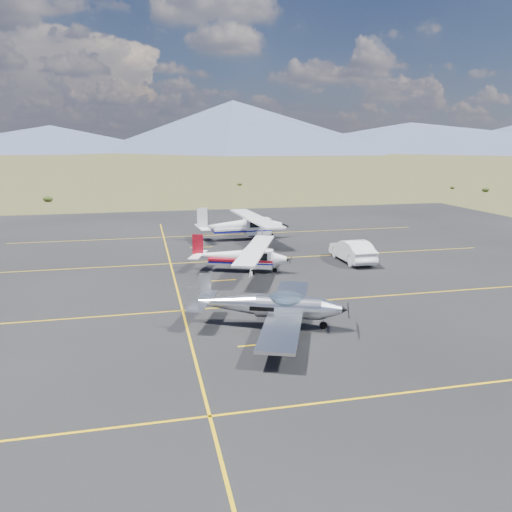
{
  "coord_description": "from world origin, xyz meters",
  "views": [
    {
      "loc": [
        -7.84,
        -23.99,
        8.94
      ],
      "look_at": [
        -0.69,
        7.3,
        1.6
      ],
      "focal_mm": 35.0,
      "sensor_mm": 36.0,
      "label": 1
    }
  ],
  "objects_px": {
    "aircraft_low_wing": "(271,306)",
    "aircraft_cessna": "(241,256)",
    "sedan": "(352,251)",
    "aircraft_plain": "(242,225)"
  },
  "relations": [
    {
      "from": "aircraft_low_wing",
      "to": "aircraft_cessna",
      "type": "relative_size",
      "value": 1.02
    },
    {
      "from": "sedan",
      "to": "aircraft_cessna",
      "type": "bearing_deg",
      "value": 6.01
    },
    {
      "from": "aircraft_plain",
      "to": "sedan",
      "type": "bearing_deg",
      "value": -63.15
    },
    {
      "from": "aircraft_cessna",
      "to": "sedan",
      "type": "xyz_separation_m",
      "value": [
        8.88,
        1.05,
        -0.28
      ]
    },
    {
      "from": "aircraft_cessna",
      "to": "sedan",
      "type": "bearing_deg",
      "value": 28.32
    },
    {
      "from": "aircraft_low_wing",
      "to": "aircraft_plain",
      "type": "height_order",
      "value": "aircraft_plain"
    },
    {
      "from": "aircraft_cessna",
      "to": "aircraft_plain",
      "type": "distance_m",
      "value": 11.98
    },
    {
      "from": "aircraft_plain",
      "to": "sedan",
      "type": "xyz_separation_m",
      "value": [
        6.44,
        -10.67,
        -0.52
      ]
    },
    {
      "from": "aircraft_low_wing",
      "to": "aircraft_cessna",
      "type": "xyz_separation_m",
      "value": [
        0.68,
        10.97,
        0.07
      ]
    },
    {
      "from": "aircraft_plain",
      "to": "sedan",
      "type": "relative_size",
      "value": 2.38
    }
  ]
}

